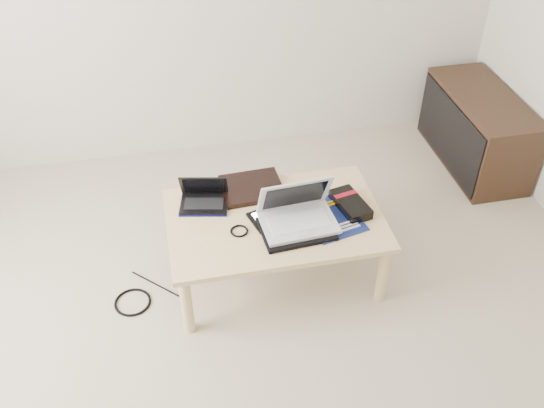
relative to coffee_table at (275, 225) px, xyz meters
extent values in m
plane|color=beige|center=(-0.24, -0.69, -0.35)|extent=(4.00, 4.00, 0.00)
cube|color=#E2CB88|center=(0.00, 0.00, 0.03)|extent=(1.10, 0.70, 0.03)
cylinder|color=#E2CB88|center=(-0.50, -0.30, -0.17)|extent=(0.06, 0.06, 0.37)
cylinder|color=#E2CB88|center=(0.50, -0.30, -0.17)|extent=(0.06, 0.06, 0.37)
cylinder|color=#E2CB88|center=(-0.50, 0.30, -0.17)|extent=(0.06, 0.06, 0.37)
cylinder|color=#E2CB88|center=(0.50, 0.30, -0.17)|extent=(0.06, 0.06, 0.37)
cube|color=#352115|center=(1.54, 0.76, -0.10)|extent=(0.40, 0.90, 0.50)
cube|color=black|center=(1.34, 0.76, -0.10)|extent=(0.02, 0.86, 0.44)
cube|color=black|center=(-0.07, 0.25, 0.06)|extent=(0.33, 0.28, 0.03)
cube|color=black|center=(-0.34, 0.17, 0.06)|extent=(0.28, 0.22, 0.02)
cube|color=black|center=(-0.34, 0.17, 0.07)|extent=(0.22, 0.13, 0.00)
cube|color=black|center=(-0.36, 0.11, 0.07)|extent=(0.06, 0.03, 0.00)
cube|color=black|center=(-0.33, 0.22, 0.14)|extent=(0.26, 0.12, 0.16)
cube|color=black|center=(-0.33, 0.22, 0.14)|extent=(0.22, 0.10, 0.12)
cube|color=#0D0B41|center=(-0.36, 0.09, 0.05)|extent=(0.24, 0.06, 0.01)
cube|color=black|center=(-0.01, 0.00, 0.05)|extent=(0.26, 0.22, 0.01)
cube|color=white|center=(-0.01, 0.00, 0.06)|extent=(0.21, 0.18, 0.00)
cube|color=#B3B3B8|center=(0.19, 0.05, 0.06)|extent=(0.08, 0.24, 0.02)
cube|color=#9C9CA1|center=(0.19, 0.05, 0.07)|extent=(0.06, 0.20, 0.00)
cube|color=black|center=(0.08, -0.12, 0.06)|extent=(0.37, 0.28, 0.02)
cube|color=silver|center=(0.10, -0.09, 0.08)|extent=(0.38, 0.28, 0.02)
cube|color=silver|center=(0.10, -0.10, 0.09)|extent=(0.31, 0.16, 0.00)
cube|color=silver|center=(0.11, -0.19, 0.09)|extent=(0.08, 0.04, 0.00)
cube|color=silver|center=(0.10, -0.02, 0.20)|extent=(0.37, 0.14, 0.23)
cube|color=black|center=(0.10, -0.02, 0.20)|extent=(0.32, 0.11, 0.18)
cube|color=#0D1154|center=(0.28, -0.06, 0.05)|extent=(0.33, 0.38, 0.01)
cube|color=#B3B3B8|center=(0.24, -0.02, 0.06)|extent=(0.07, 0.07, 0.01)
cube|color=gold|center=(0.33, 0.06, 0.06)|extent=(0.11, 0.03, 0.01)
cube|color=gold|center=(0.34, 0.04, 0.06)|extent=(0.11, 0.03, 0.01)
cube|color=silver|center=(0.32, -0.13, 0.06)|extent=(0.15, 0.04, 0.01)
cube|color=silver|center=(0.32, -0.15, 0.06)|extent=(0.15, 0.04, 0.01)
cube|color=silver|center=(0.33, -0.17, 0.06)|extent=(0.15, 0.04, 0.01)
cube|color=black|center=(0.23, -0.13, 0.06)|extent=(0.03, 0.03, 0.01)
cube|color=black|center=(0.40, -0.01, 0.08)|extent=(0.18, 0.27, 0.05)
cube|color=maroon|center=(0.39, 0.05, 0.10)|extent=(0.13, 0.06, 0.00)
torus|color=black|center=(-0.20, -0.07, 0.05)|extent=(0.10, 0.10, 0.01)
torus|color=black|center=(-0.78, -0.07, -0.34)|extent=(0.25, 0.25, 0.01)
cylinder|color=black|center=(-0.63, 0.02, -0.35)|extent=(0.29, 0.28, 0.01)
camera|label=1|loc=(-0.49, -2.29, 2.08)|focal=40.00mm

